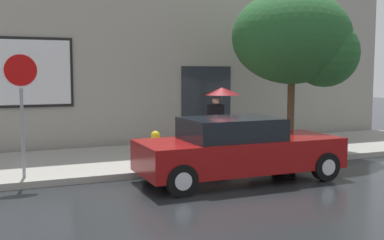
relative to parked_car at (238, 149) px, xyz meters
The scene contains 8 objects.
ground_plane 1.27m from the parked_car, behind, with size 60.00×60.00×0.00m, color black.
sidewalk 3.23m from the parked_car, 109.56° to the left, with size 20.00×4.00×0.15m, color gray.
building_facade 6.25m from the parked_car, 101.26° to the left, with size 20.00×0.67×7.00m.
parked_car is the anchor object (origin of this frame).
fire_hydrant 2.29m from the parked_car, 124.67° to the left, with size 0.30×0.44×0.81m.
pedestrian_with_umbrella 3.55m from the parked_car, 70.33° to the left, with size 1.07×1.07×1.81m.
street_tree 4.54m from the parked_car, 34.47° to the left, with size 3.53×3.00×4.56m.
stop_sign 4.84m from the parked_car, 161.93° to the left, with size 0.76×0.10×2.68m.
Camera 1 is at (-3.93, -9.12, 2.40)m, focal length 44.18 mm.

